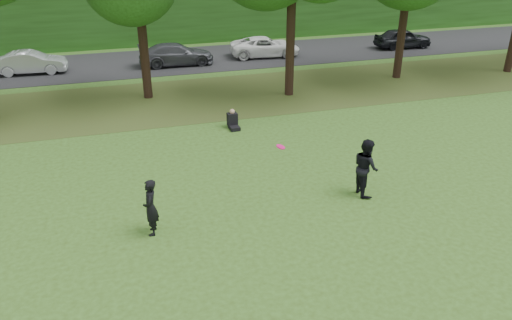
% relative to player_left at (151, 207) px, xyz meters
% --- Properties ---
extents(ground, '(120.00, 120.00, 0.00)m').
position_rel_player_left_xyz_m(ground, '(4.11, -1.44, -0.84)').
color(ground, '#334C17').
rests_on(ground, ground).
extents(leaf_litter, '(60.00, 7.00, 0.01)m').
position_rel_player_left_xyz_m(leaf_litter, '(4.11, 11.56, -0.84)').
color(leaf_litter, '#453E18').
rests_on(leaf_litter, ground).
extents(street, '(70.00, 7.00, 0.02)m').
position_rel_player_left_xyz_m(street, '(4.11, 19.56, -0.83)').
color(street, black).
rests_on(street, ground).
extents(far_hedge, '(70.00, 3.00, 5.00)m').
position_rel_player_left_xyz_m(far_hedge, '(4.11, 25.56, 1.66)').
color(far_hedge, '#1F4513').
rests_on(far_hedge, ground).
extents(player_left, '(0.50, 0.67, 1.68)m').
position_rel_player_left_xyz_m(player_left, '(0.00, 0.00, 0.00)').
color(player_left, black).
rests_on(player_left, ground).
extents(player_right, '(0.77, 0.96, 1.91)m').
position_rel_player_left_xyz_m(player_right, '(6.85, 0.36, 0.11)').
color(player_right, black).
rests_on(player_right, ground).
extents(parked_cars, '(34.97, 2.76, 1.35)m').
position_rel_player_left_xyz_m(parked_cars, '(4.04, 18.69, -0.17)').
color(parked_cars, black).
rests_on(parked_cars, street).
extents(frisbee, '(0.32, 0.34, 0.14)m').
position_rel_player_left_xyz_m(frisbee, '(3.87, 0.16, 1.29)').
color(frisbee, '#DC126F').
rests_on(frisbee, ground).
extents(seated_person, '(0.44, 0.75, 0.83)m').
position_rel_player_left_xyz_m(seated_person, '(4.19, 7.19, -0.53)').
color(seated_person, black).
rests_on(seated_person, ground).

